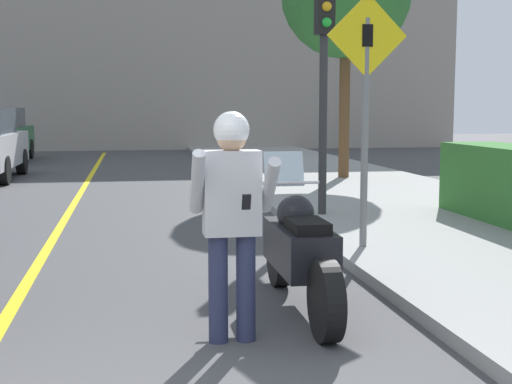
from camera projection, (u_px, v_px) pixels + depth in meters
The scene contains 6 objects.
road_center_line at pixel (53, 239), 9.09m from camera, with size 0.12×36.00×0.01m.
building_backdrop at pixel (119, 28), 28.20m from camera, with size 28.00×1.20×9.64m.
motorcycle at pixel (299, 251), 5.89m from camera, with size 0.62×2.24×1.28m.
person_biker at pixel (232, 204), 5.02m from camera, with size 0.59×0.46×1.65m.
crossing_sign at pixel (366, 97), 7.84m from camera, with size 0.91×0.08×2.79m.
traffic_light at pixel (324, 52), 10.21m from camera, with size 0.26×0.30×3.35m.
Camera 1 is at (0.42, -3.27, 1.67)m, focal length 50.00 mm.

